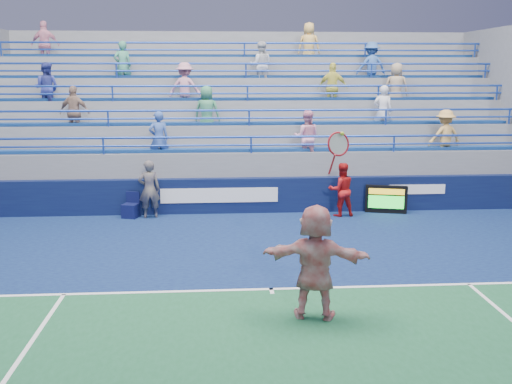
{
  "coord_description": "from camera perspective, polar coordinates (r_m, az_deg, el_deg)",
  "views": [
    {
      "loc": [
        -1.04,
        -10.79,
        4.31
      ],
      "look_at": [
        -0.14,
        2.5,
        1.5
      ],
      "focal_mm": 40.0,
      "sensor_mm": 36.0,
      "label": 1
    }
  ],
  "objects": [
    {
      "name": "line_judge",
      "position": [
        17.29,
        -10.63,
        0.27
      ],
      "size": [
        0.7,
        0.52,
        1.76
      ],
      "primitive_type": "imported",
      "rotation": [
        0.0,
        0.0,
        3.31
      ],
      "color": "#16173C",
      "rests_on": "ground"
    },
    {
      "name": "bleacher_stand",
      "position": [
        21.26,
        -1.06,
        4.45
      ],
      "size": [
        18.0,
        5.6,
        6.13
      ],
      "color": "slate",
      "rests_on": "ground"
    },
    {
      "name": "ball_girl",
      "position": [
        17.42,
        8.52,
        0.22
      ],
      "size": [
        0.86,
        0.71,
        1.64
      ],
      "primitive_type": "imported",
      "rotation": [
        0.0,
        0.0,
        3.26
      ],
      "color": "#AC1314",
      "rests_on": "ground"
    },
    {
      "name": "sponsor_wall",
      "position": [
        17.72,
        -0.43,
        -0.34
      ],
      "size": [
        18.0,
        0.32,
        1.1
      ],
      "color": "#0A0F37",
      "rests_on": "ground"
    },
    {
      "name": "judge_chair",
      "position": [
        17.56,
        -12.41,
        -1.75
      ],
      "size": [
        0.54,
        0.55,
        0.77
      ],
      "color": "#0C103B",
      "rests_on": "ground"
    },
    {
      "name": "ground",
      "position": [
        11.66,
        1.52,
        -9.78
      ],
      "size": [
        120.0,
        120.0,
        0.0
      ],
      "primitive_type": "plane",
      "color": "#333538"
    },
    {
      "name": "tennis_player",
      "position": [
        10.14,
        5.95,
        -6.93
      ],
      "size": [
        2.02,
        1.03,
        3.33
      ],
      "color": "silver",
      "rests_on": "ground"
    },
    {
      "name": "serve_speed_board",
      "position": [
        18.1,
        12.89,
        -0.73
      ],
      "size": [
        1.26,
        0.45,
        0.88
      ],
      "color": "black",
      "rests_on": "ground"
    }
  ]
}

